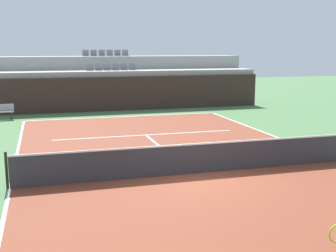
# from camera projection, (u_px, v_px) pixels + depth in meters

# --- Properties ---
(ground_plane) EXTENTS (80.00, 80.00, 0.00)m
(ground_plane) POSITION_uv_depth(u_px,v_px,m) (193.00, 174.00, 13.77)
(ground_plane) COLOR #477042
(court_surface) EXTENTS (11.00, 24.00, 0.01)m
(court_surface) POSITION_uv_depth(u_px,v_px,m) (193.00, 174.00, 13.77)
(court_surface) COLOR brown
(court_surface) RESTS_ON ground_plane
(baseline_far) EXTENTS (11.00, 0.10, 0.00)m
(baseline_far) POSITION_uv_depth(u_px,v_px,m) (124.00, 117.00, 25.06)
(baseline_far) COLOR white
(baseline_far) RESTS_ON court_surface
(sideline_left) EXTENTS (0.10, 24.00, 0.00)m
(sideline_left) POSITION_uv_depth(u_px,v_px,m) (10.00, 189.00, 12.27)
(sideline_left) COLOR white
(sideline_left) RESTS_ON court_surface
(service_line_far) EXTENTS (8.26, 0.10, 0.00)m
(service_line_far) POSITION_uv_depth(u_px,v_px,m) (146.00, 135.00, 19.82)
(service_line_far) COLOR white
(service_line_far) RESTS_ON court_surface
(centre_service_line) EXTENTS (0.10, 6.40, 0.00)m
(centre_service_line) POSITION_uv_depth(u_px,v_px,m) (165.00, 151.00, 16.79)
(centre_service_line) COLOR white
(centre_service_line) RESTS_ON court_surface
(back_wall) EXTENTS (19.18, 0.30, 2.13)m
(back_wall) POSITION_uv_depth(u_px,v_px,m) (116.00, 94.00, 27.37)
(back_wall) COLOR #33231E
(back_wall) RESTS_ON ground_plane
(stands_tier_lower) EXTENTS (19.18, 2.40, 2.45)m
(stands_tier_lower) POSITION_uv_depth(u_px,v_px,m) (112.00, 89.00, 28.62)
(stands_tier_lower) COLOR #9E9E99
(stands_tier_lower) RESTS_ON ground_plane
(stands_tier_upper) EXTENTS (19.18, 2.40, 3.33)m
(stands_tier_upper) POSITION_uv_depth(u_px,v_px,m) (107.00, 80.00, 30.81)
(stands_tier_upper) COLOR #9E9E99
(stands_tier_upper) RESTS_ON ground_plane
(seating_row_lower) EXTENTS (3.22, 0.44, 0.44)m
(seating_row_lower) POSITION_uv_depth(u_px,v_px,m) (111.00, 68.00, 28.47)
(seating_row_lower) COLOR slate
(seating_row_lower) RESTS_ON stands_tier_lower
(seating_row_upper) EXTENTS (3.22, 0.44, 0.44)m
(seating_row_upper) POSITION_uv_depth(u_px,v_px,m) (106.00, 54.00, 30.58)
(seating_row_upper) COLOR slate
(seating_row_upper) RESTS_ON stands_tier_upper
(tennis_net) EXTENTS (11.08, 0.08, 1.07)m
(tennis_net) POSITION_uv_depth(u_px,v_px,m) (193.00, 158.00, 13.68)
(tennis_net) COLOR black
(tennis_net) RESTS_ON court_surface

